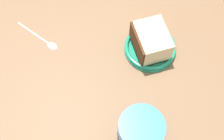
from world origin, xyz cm
name	(u,v)px	position (x,y,z in cm)	size (l,w,h in cm)	color
ground_plane	(114,80)	(0.00, 0.00, -1.75)	(137.81, 137.81, 3.51)	brown
small_plate	(150,48)	(-10.82, -5.78, 0.95)	(13.43, 13.43, 1.92)	#1E8C66
cake_slice	(151,41)	(-10.55, -5.76, 4.38)	(8.69, 10.32, 6.71)	#472814
tea_mug	(140,133)	(-1.98, 16.21, 5.65)	(9.54, 11.58, 10.77)	#3372BF
teaspoon	(45,40)	(15.79, -14.15, 0.35)	(10.24, 11.28, 0.80)	silver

